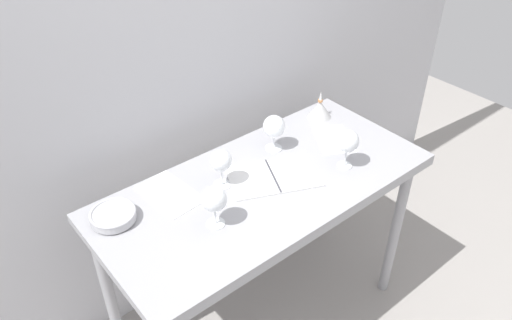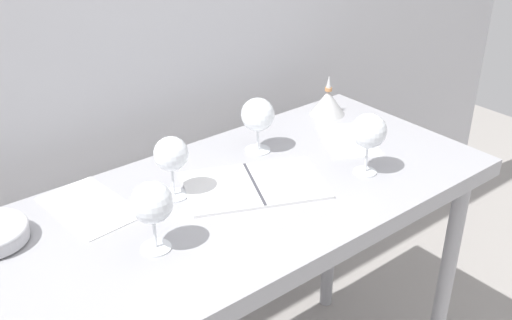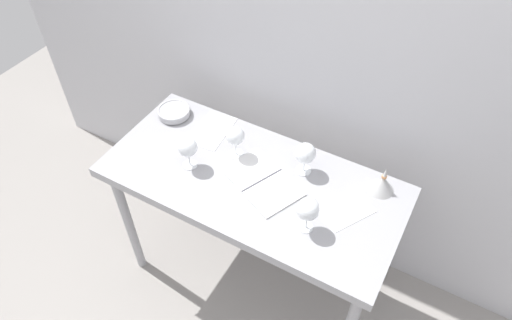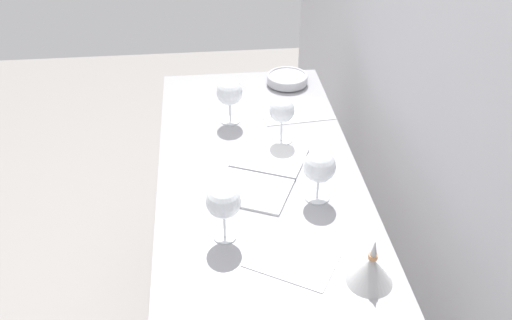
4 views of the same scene
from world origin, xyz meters
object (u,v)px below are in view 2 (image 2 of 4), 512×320
(tasting_sheet_lower, at_px, (89,207))
(decanter_funnel, at_px, (328,102))
(wine_glass_far_right, at_px, (258,116))
(wine_glass_near_right, at_px, (369,132))
(wine_glass_near_left, at_px, (152,204))
(open_notebook, at_px, (255,185))
(wine_glass_far_left, at_px, (171,155))
(tasting_sheet_upper, at_px, (348,140))

(tasting_sheet_lower, bearing_deg, decanter_funnel, -2.64)
(wine_glass_far_right, height_order, wine_glass_near_right, wine_glass_near_right)
(wine_glass_near_left, bearing_deg, open_notebook, 12.38)
(wine_glass_far_left, bearing_deg, wine_glass_near_left, -132.24)
(open_notebook, xyz_separation_m, tasting_sheet_lower, (-0.39, 0.18, -0.00))
(tasting_sheet_upper, bearing_deg, wine_glass_far_right, -173.96)
(wine_glass_near_left, distance_m, tasting_sheet_lower, 0.28)
(wine_glass_far_left, bearing_deg, tasting_sheet_upper, -5.51)
(wine_glass_far_left, height_order, tasting_sheet_lower, wine_glass_far_left)
(wine_glass_far_right, relative_size, tasting_sheet_lower, 0.63)
(wine_glass_near_right, bearing_deg, tasting_sheet_lower, 155.08)
(wine_glass_far_right, xyz_separation_m, wine_glass_near_right, (0.15, -0.29, 0.01))
(wine_glass_far_left, xyz_separation_m, wine_glass_near_right, (0.48, -0.23, 0.00))
(wine_glass_far_left, bearing_deg, tasting_sheet_lower, 156.00)
(wine_glass_near_left, relative_size, wine_glass_near_right, 0.96)
(open_notebook, xyz_separation_m, decanter_funnel, (0.49, 0.22, 0.04))
(wine_glass_near_right, relative_size, tasting_sheet_upper, 0.77)
(wine_glass_far_left, height_order, wine_glass_near_left, wine_glass_near_left)
(wine_glass_far_right, bearing_deg, decanter_funnel, 10.53)
(wine_glass_near_left, relative_size, tasting_sheet_upper, 0.74)
(decanter_funnel, bearing_deg, wine_glass_near_left, -160.40)
(wine_glass_near_right, xyz_separation_m, tasting_sheet_upper, (0.11, 0.17, -0.12))
(open_notebook, height_order, decanter_funnel, decanter_funnel)
(wine_glass_far_right, height_order, open_notebook, wine_glass_far_right)
(wine_glass_far_right, xyz_separation_m, tasting_sheet_upper, (0.26, -0.12, -0.11))
(wine_glass_near_right, bearing_deg, wine_glass_far_left, 154.71)
(tasting_sheet_upper, relative_size, tasting_sheet_lower, 0.86)
(open_notebook, bearing_deg, wine_glass_near_right, -0.87)
(decanter_funnel, bearing_deg, tasting_sheet_lower, -177.20)
(open_notebook, bearing_deg, tasting_sheet_lower, 179.42)
(open_notebook, distance_m, tasting_sheet_upper, 0.40)
(tasting_sheet_lower, distance_m, decanter_funnel, 0.88)
(wine_glass_far_left, relative_size, tasting_sheet_upper, 0.73)
(wine_glass_far_right, distance_m, wine_glass_near_right, 0.32)
(open_notebook, height_order, tasting_sheet_lower, open_notebook)
(wine_glass_near_right, bearing_deg, wine_glass_far_right, 117.03)
(tasting_sheet_upper, xyz_separation_m, decanter_funnel, (0.09, 0.19, 0.04))
(wine_glass_far_left, bearing_deg, decanter_funnel, 10.72)
(tasting_sheet_lower, relative_size, decanter_funnel, 1.92)
(wine_glass_near_left, relative_size, open_notebook, 0.40)
(wine_glass_near_right, height_order, open_notebook, wine_glass_near_right)
(wine_glass_far_right, distance_m, wine_glass_far_left, 0.34)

